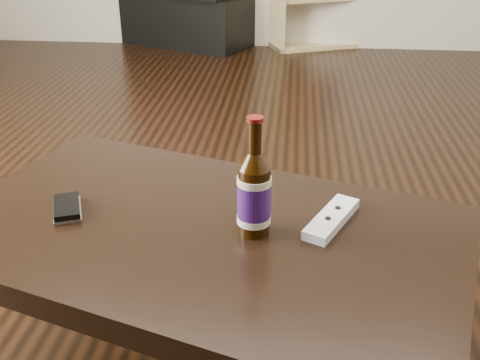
# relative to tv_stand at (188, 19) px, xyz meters

# --- Properties ---
(floor) EXTENTS (5.00, 6.00, 0.01)m
(floor) POSITION_rel_tv_stand_xyz_m (0.62, -3.01, -0.21)
(floor) COLOR black
(floor) RESTS_ON ground
(tv_stand) EXTENTS (1.14, 0.88, 0.41)m
(tv_stand) POSITION_rel_tv_stand_xyz_m (0.00, 0.00, 0.00)
(tv_stand) COLOR black
(tv_stand) RESTS_ON floor
(coffee_table) EXTENTS (1.31, 1.00, 0.44)m
(coffee_table) POSITION_rel_tv_stand_xyz_m (0.69, -3.59, 0.17)
(coffee_table) COLOR black
(coffee_table) RESTS_ON floor
(beer_bottle) EXTENTS (0.07, 0.07, 0.27)m
(beer_bottle) POSITION_rel_tv_stand_xyz_m (0.81, -3.61, 0.33)
(beer_bottle) COLOR black
(beer_bottle) RESTS_ON coffee_table
(phone) EXTENTS (0.10, 0.13, 0.02)m
(phone) POSITION_rel_tv_stand_xyz_m (0.37, -3.56, 0.24)
(phone) COLOR #BABBBD
(phone) RESTS_ON coffee_table
(remote) EXTENTS (0.14, 0.20, 0.02)m
(remote) POSITION_rel_tv_stand_xyz_m (0.98, -3.55, 0.24)
(remote) COLOR silver
(remote) RESTS_ON coffee_table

